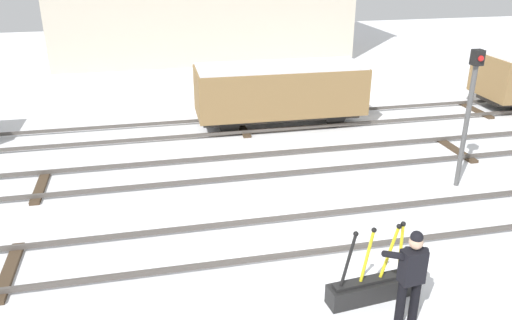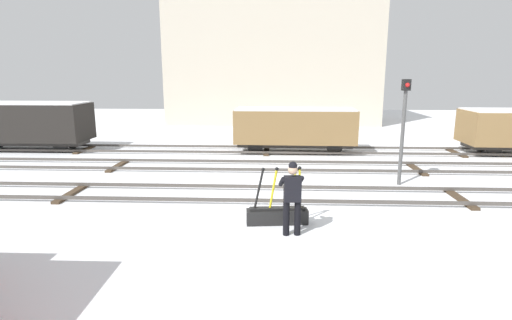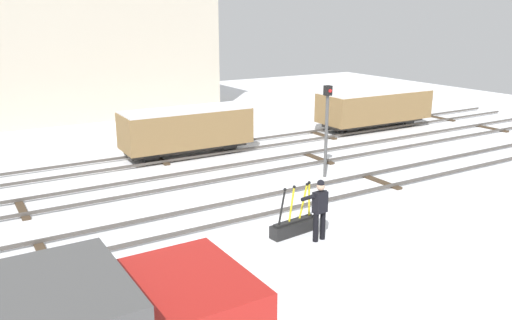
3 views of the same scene
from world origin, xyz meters
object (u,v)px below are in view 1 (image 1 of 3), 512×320
at_px(signal_post, 470,105).
at_px(rail_worker, 411,272).
at_px(switch_lever_frame, 369,287).
at_px(freight_car_far_end, 280,91).

bearing_deg(signal_post, rail_worker, -130.11).
height_order(switch_lever_frame, signal_post, signal_post).
bearing_deg(switch_lever_frame, freight_car_far_end, 78.70).
height_order(switch_lever_frame, rail_worker, rail_worker).
height_order(rail_worker, signal_post, signal_post).
bearing_deg(rail_worker, switch_lever_frame, 109.13).
bearing_deg(rail_worker, freight_car_far_end, 80.91).
height_order(switch_lever_frame, freight_car_far_end, freight_car_far_end).
xyz_separation_m(switch_lever_frame, signal_post, (4.09, 3.79, 1.91)).
xyz_separation_m(switch_lever_frame, rail_worker, (0.32, -0.69, 0.73)).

